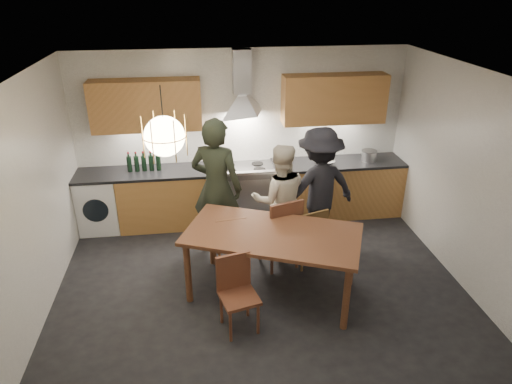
{
  "coord_description": "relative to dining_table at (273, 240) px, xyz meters",
  "views": [
    {
      "loc": [
        -0.68,
        -4.44,
        3.52
      ],
      "look_at": [
        -0.03,
        0.4,
        1.2
      ],
      "focal_mm": 32.0,
      "sensor_mm": 36.0,
      "label": 1
    }
  ],
  "objects": [
    {
      "name": "ground",
      "position": [
        -0.12,
        -0.04,
        -0.75
      ],
      "size": [
        5.0,
        5.0,
        0.0
      ],
      "primitive_type": "plane",
      "color": "black",
      "rests_on": "ground"
    },
    {
      "name": "room_shell",
      "position": [
        -0.12,
        -0.04,
        0.96
      ],
      "size": [
        5.02,
        4.52,
        2.61
      ],
      "color": "white",
      "rests_on": "ground"
    },
    {
      "name": "counter_run",
      "position": [
        -0.09,
        1.91,
        -0.3
      ],
      "size": [
        5.0,
        0.62,
        0.9
      ],
      "color": "tan",
      "rests_on": "ground"
    },
    {
      "name": "range_stove",
      "position": [
        -0.12,
        1.91,
        -0.3
      ],
      "size": [
        0.9,
        0.6,
        0.92
      ],
      "color": "silver",
      "rests_on": "ground"
    },
    {
      "name": "wall_fixtures",
      "position": [
        -0.12,
        2.03,
        1.13
      ],
      "size": [
        4.3,
        0.54,
        1.1
      ],
      "color": "tan",
      "rests_on": "ground"
    },
    {
      "name": "pendant_lamp",
      "position": [
        -1.12,
        -0.14,
        1.35
      ],
      "size": [
        0.43,
        0.43,
        0.7
      ],
      "color": "black",
      "rests_on": "ground"
    },
    {
      "name": "dining_table",
      "position": [
        0.0,
        0.0,
        0.0
      ],
      "size": [
        2.23,
        1.69,
        0.84
      ],
      "rotation": [
        0.0,
        0.0,
        -0.4
      ],
      "color": "brown",
      "rests_on": "ground"
    },
    {
      "name": "chair_back_left",
      "position": [
        -0.46,
        0.47,
        -0.26
      ],
      "size": [
        0.43,
        0.43,
        0.85
      ],
      "rotation": [
        0.0,
        0.0,
        3.29
      ],
      "color": "brown",
      "rests_on": "ground"
    },
    {
      "name": "chair_back_mid",
      "position": [
        0.21,
        0.51,
        -0.17
      ],
      "size": [
        0.57,
        0.57,
        1.01
      ],
      "rotation": [
        0.0,
        0.0,
        3.43
      ],
      "color": "brown",
      "rests_on": "ground"
    },
    {
      "name": "chair_back_right",
      "position": [
        0.59,
        0.51,
        -0.26
      ],
      "size": [
        0.49,
        0.49,
        0.85
      ],
      "rotation": [
        0.0,
        0.0,
        3.47
      ],
      "color": "brown",
      "rests_on": "ground"
    },
    {
      "name": "chair_front",
      "position": [
        -0.47,
        -0.5,
        -0.26
      ],
      "size": [
        0.47,
        0.47,
        0.85
      ],
      "rotation": [
        0.0,
        0.0,
        0.25
      ],
      "color": "brown",
      "rests_on": "ground"
    },
    {
      "name": "person_left",
      "position": [
        -0.58,
        1.06,
        0.22
      ],
      "size": [
        0.83,
        0.71,
        1.93
      ],
      "primitive_type": "imported",
      "rotation": [
        0.0,
        0.0,
        2.71
      ],
      "color": "black",
      "rests_on": "ground"
    },
    {
      "name": "person_mid",
      "position": [
        0.25,
        0.93,
        0.04
      ],
      "size": [
        0.78,
        0.62,
        1.58
      ],
      "primitive_type": "imported",
      "rotation": [
        0.0,
        0.0,
        3.11
      ],
      "color": "beige",
      "rests_on": "ground"
    },
    {
      "name": "person_right",
      "position": [
        0.83,
        1.08,
        0.12
      ],
      "size": [
        1.23,
        0.88,
        1.73
      ],
      "primitive_type": "imported",
      "rotation": [
        0.0,
        0.0,
        3.38
      ],
      "color": "black",
      "rests_on": "ground"
    },
    {
      "name": "mixing_bowl",
      "position": [
        1.12,
        1.85,
        0.19
      ],
      "size": [
        0.31,
        0.31,
        0.07
      ],
      "primitive_type": "imported",
      "rotation": [
        0.0,
        0.0,
        0.06
      ],
      "color": "#A9AAAD",
      "rests_on": "counter_run"
    },
    {
      "name": "stock_pot",
      "position": [
        1.84,
        1.9,
        0.23
      ],
      "size": [
        0.28,
        0.28,
        0.16
      ],
      "primitive_type": "cylinder",
      "rotation": [
        0.0,
        0.0,
        -0.28
      ],
      "color": "silver",
      "rests_on": "counter_run"
    },
    {
      "name": "wine_bottles",
      "position": [
        -1.6,
        1.95,
        0.3
      ],
      "size": [
        0.49,
        0.07,
        0.3
      ],
      "color": "black",
      "rests_on": "counter_run"
    }
  ]
}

